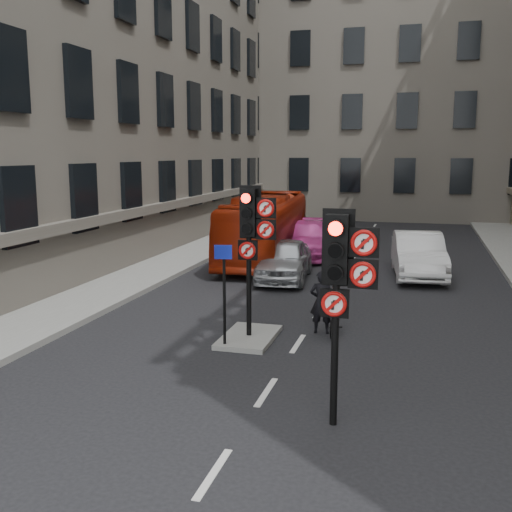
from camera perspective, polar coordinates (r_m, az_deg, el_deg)
The scene contains 13 objects.
ground at distance 9.79m, azimuth -2.05°, elevation -17.19°, with size 120.00×120.00×0.00m, color black.
pavement_left at distance 22.99m, azimuth -10.28°, elevation -1.28°, with size 3.00×50.00×0.16m, color gray.
centre_island at distance 14.53m, azimuth -0.67°, elevation -7.74°, with size 1.20×2.00×0.12m, color gray.
building_far at distance 46.72m, azimuth 12.53°, elevation 16.44°, with size 30.00×14.00×20.00m, color #686057.
signal_near at distance 9.56m, azimuth 8.19°, elevation -1.52°, with size 0.91×0.40×3.58m.
signal_far at distance 13.94m, azimuth -0.36°, elevation 2.64°, with size 0.91×0.40×3.58m.
car_silver at distance 21.12m, azimuth 2.72°, elevation -0.35°, with size 1.69×4.21×1.43m, color #ADB0B5.
car_white at distance 22.47m, azimuth 15.20°, elevation 0.13°, with size 1.67×4.80×1.58m, color silver.
car_pink at distance 26.03m, azimuth 4.89°, elevation 1.60°, with size 2.06×5.08×1.47m, color #E443A8.
bus_red at distance 25.08m, azimuth 0.94°, elevation 2.76°, with size 2.28×9.75×2.71m, color maroon.
motorcycle at distance 14.99m, azimuth 7.52°, elevation -5.73°, with size 0.42×1.49×0.89m, color black.
motorcyclist at distance 14.95m, azimuth 6.25°, elevation -4.38°, with size 0.58×0.38×1.59m, color black.
info_sign at distance 13.48m, azimuth -3.08°, elevation -2.35°, with size 0.39×0.16×2.30m.
Camera 1 is at (2.63, -8.32, 4.45)m, focal length 42.00 mm.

